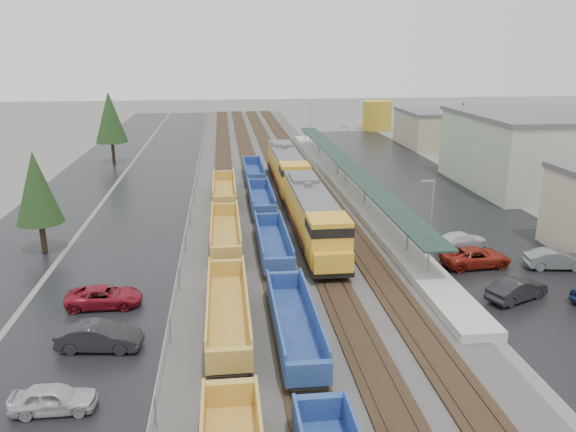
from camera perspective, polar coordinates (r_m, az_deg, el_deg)
The scene contains 24 objects.
ballast_strip at distance 81.06m, azimuth -2.29°, elevation 4.40°, with size 20.00×160.00×0.08m, color #302D2B.
trackbed at distance 81.03m, azimuth -2.29°, elevation 4.48°, with size 14.60×160.00×0.22m.
west_parking_lot at distance 81.35m, azimuth -12.90°, elevation 4.01°, with size 10.00×160.00×0.02m, color black.
west_road at distance 83.06m, azimuth -19.78°, elevation 3.70°, with size 9.00×160.00×0.02m, color black.
east_commuter_lot at distance 75.36m, azimuth 12.90°, elevation 3.01°, with size 16.00×100.00×0.02m, color black.
station_platform at distance 72.61m, azimuth 5.83°, elevation 3.42°, with size 3.00×80.00×8.00m.
chainlink_fence at distance 79.07m, azimuth -9.12°, elevation 5.05°, with size 0.08×160.04×2.02m.
industrial_buildings at distance 79.25m, azimuth 27.08°, elevation 5.40°, with size 32.52×75.30×9.50m.
distant_hills at distance 235.82m, azimuth 5.95°, elevation 12.46°, with size 301.00×140.00×25.20m.
tree_west_near at distance 52.80m, azimuth -24.18°, elevation 2.63°, with size 3.96×3.96×9.00m.
tree_west_far at distance 91.16m, azimuth -17.63°, elevation 9.54°, with size 4.84×4.84×11.00m.
tree_east at distance 84.81m, azimuth 17.22°, elevation 8.64°, with size 4.40×4.40×10.00m.
locomotive_lead at distance 51.30m, azimuth 2.55°, elevation -0.01°, with size 3.30×21.72×4.92m.
locomotive_trail at distance 71.47m, azimuth -0.11°, elevation 4.83°, with size 3.30×21.72×4.92m.
well_string_yellow at distance 36.61m, azimuth -6.12°, elevation -9.66°, with size 2.58×77.33×2.29m.
well_string_blue at distance 41.58m, azimuth -0.67°, elevation -6.28°, with size 2.47×86.55×2.19m.
storage_tank at distance 125.62m, azimuth 9.03°, elevation 10.06°, with size 6.28×6.28×6.28m, color #B19323.
parked_car_west_a at distance 31.42m, azimuth -22.73°, elevation -16.75°, with size 4.18×1.68×1.42m, color #ADAEB2.
parked_car_west_b at distance 36.03m, azimuth -18.62°, elevation -11.57°, with size 4.97×1.73×1.64m, color black.
parked_car_west_c at distance 41.50m, azimuth -18.16°, elevation -7.80°, with size 5.18×2.39×1.44m, color maroon.
parked_car_east_a at distance 43.57m, azimuth 22.23°, elevation -6.93°, with size 4.85×1.69×1.60m, color black.
parked_car_east_b at distance 48.86m, azimuth 18.54°, elevation -3.99°, with size 5.72×2.64×1.59m, color maroon.
parked_car_east_c at distance 52.99m, azimuth 17.23°, elevation -2.36°, with size 4.89×1.99×1.42m, color silver.
parked_car_east_e at distance 50.79m, azimuth 25.50°, elevation -4.01°, with size 4.79×1.67×1.58m, color slate.
Camera 1 is at (-5.94, -18.96, 17.39)m, focal length 35.00 mm.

